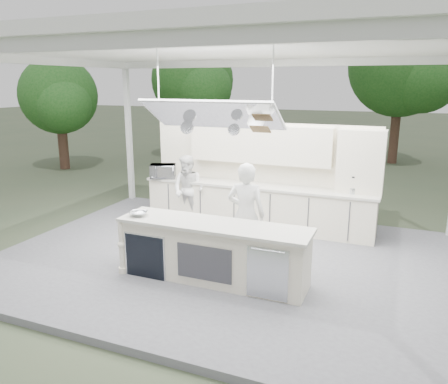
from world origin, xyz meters
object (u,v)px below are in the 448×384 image
at_px(head_chef, 246,214).
at_px(sous_chef, 188,190).
at_px(demo_island, 212,252).
at_px(back_counter, 256,205).

xyz_separation_m(head_chef, sous_chef, (-1.94, 1.65, -0.13)).
distance_m(demo_island, head_chef, 0.95).
bearing_deg(demo_island, sous_chef, 123.98).
bearing_deg(back_counter, sous_chef, -166.15).
bearing_deg(sous_chef, head_chef, -35.86).
xyz_separation_m(back_counter, head_chef, (0.46, -2.01, 0.42)).
xyz_separation_m(demo_island, back_counter, (-0.18, 2.81, 0.00)).
bearing_deg(head_chef, demo_island, 66.98).
xyz_separation_m(demo_island, sous_chef, (-1.65, 2.45, 0.30)).
height_order(demo_island, sous_chef, sous_chef).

